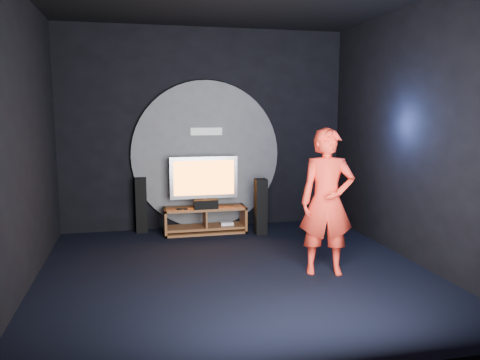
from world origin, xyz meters
The scene contains 14 objects.
floor centered at (0.00, 0.00, 0.00)m, with size 5.00×5.00×0.00m, color black.
back_wall centered at (0.00, 2.50, 1.75)m, with size 5.00×0.04×3.50m, color black.
front_wall centered at (0.00, -2.50, 1.75)m, with size 5.00×0.04×3.50m, color black.
left_wall centered at (-2.50, 0.00, 1.75)m, with size 0.04×5.00×3.50m, color black.
right_wall centered at (2.50, 0.00, 1.75)m, with size 0.04×5.00×3.50m, color black.
wall_disc_panel centered at (0.00, 2.44, 1.30)m, with size 2.60×0.11×2.60m.
media_console centered at (-0.09, 2.05, 0.19)m, with size 1.40×0.45×0.45m.
tv centered at (-0.09, 2.12, 0.92)m, with size 1.16×0.22×0.86m.
center_speaker centered at (-0.09, 1.91, 0.53)m, with size 0.40×0.15×0.15m, color black.
remote centered at (-0.49, 1.93, 0.46)m, with size 0.18×0.05×0.02m, color black.
tower_speaker_left centered at (-1.15, 2.35, 0.47)m, with size 0.19×0.21×0.95m, color black.
tower_speaker_right centered at (0.81, 1.75, 0.47)m, with size 0.19×0.21×0.95m, color black.
subwoofer centered at (1.74, 1.37, 0.15)m, with size 0.28×0.28×0.31m, color black.
player centered at (1.13, -0.28, 0.93)m, with size 0.68×0.45×1.87m, color #F93222.
Camera 1 is at (-1.23, -5.71, 2.09)m, focal length 35.00 mm.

